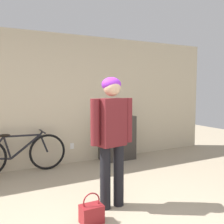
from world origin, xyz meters
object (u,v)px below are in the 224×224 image
(bicycle, at_px, (18,154))
(person, at_px, (112,130))
(banana, at_px, (118,115))
(handbag, at_px, (92,213))

(bicycle, bearing_deg, person, -65.31)
(person, xyz_separation_m, banana, (1.21, 1.99, -0.05))
(banana, bearing_deg, person, -121.24)
(bicycle, distance_m, handbag, 2.27)
(bicycle, distance_m, banana, 2.15)
(bicycle, bearing_deg, handbag, -77.25)
(banana, distance_m, handbag, 2.89)
(person, distance_m, handbag, 1.01)
(person, bearing_deg, handbag, -158.93)
(person, bearing_deg, bicycle, 102.66)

